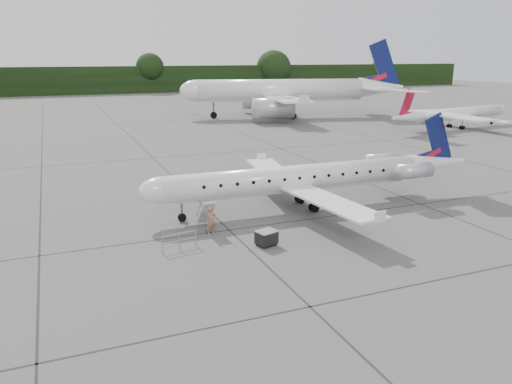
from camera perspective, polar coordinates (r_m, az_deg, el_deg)
name	(u,v)px	position (r m, az deg, el deg)	size (l,w,h in m)	color
ground	(336,227)	(34.35, 9.08, -3.95)	(320.00, 320.00, 0.00)	#5E5E5B
treeline	(109,80)	(158.65, -16.45, 12.17)	(260.00, 4.00, 8.00)	black
main_regional_jet	(296,166)	(37.19, 4.63, 3.03)	(25.98, 18.71, 6.66)	silver
airstair	(206,214)	(33.42, -5.72, -2.48)	(0.85, 2.08, 2.09)	silver
passenger	(211,221)	(32.37, -5.16, -3.29)	(0.67, 0.44, 1.85)	#8E614D
safety_railing	(179,242)	(30.27, -8.75, -5.62)	(2.20, 0.08, 1.00)	gray
baggage_cart	(266,238)	(30.53, 1.20, -5.24)	(1.16, 0.94, 1.01)	black
bg_narrowbody	(280,79)	(93.55, 2.74, 12.75)	(38.83, 27.96, 13.94)	silver
bg_regional_right	(461,107)	(86.14, 22.42, 8.93)	(24.83, 17.88, 6.51)	silver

